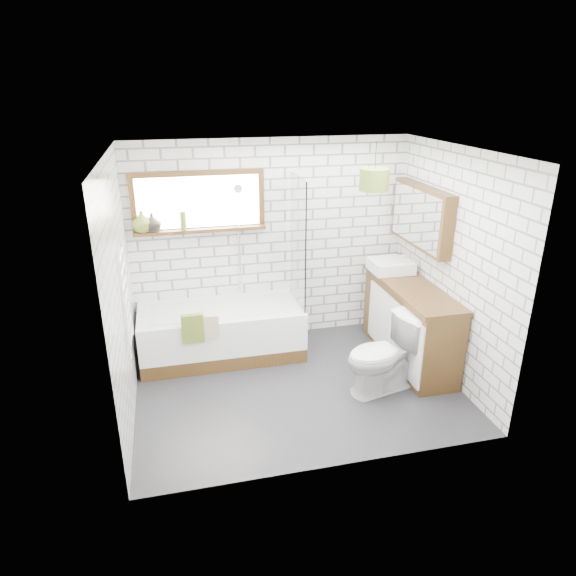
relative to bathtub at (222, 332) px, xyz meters
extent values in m
cube|color=#252528|center=(0.70, -0.88, -0.31)|extent=(3.40, 2.60, 0.01)
cube|color=white|center=(0.70, -0.88, 2.20)|extent=(3.40, 2.60, 0.01)
cube|color=white|center=(0.70, 0.42, 0.94)|extent=(3.40, 0.01, 2.50)
cube|color=white|center=(0.70, -2.19, 0.94)|extent=(3.40, 0.01, 2.50)
cube|color=white|center=(-1.00, -0.88, 0.94)|extent=(0.01, 2.60, 2.50)
cube|color=white|center=(2.41, -0.88, 0.94)|extent=(0.01, 2.60, 2.50)
cube|color=#3B2410|center=(-0.15, 0.38, 1.49)|extent=(1.52, 0.16, 0.68)
cube|color=white|center=(-0.96, -0.88, 0.89)|extent=(0.06, 0.52, 1.00)
cube|color=#3B2410|center=(2.32, -0.28, 1.34)|extent=(0.16, 1.20, 0.70)
cylinder|color=silver|center=(0.30, 0.38, 1.04)|extent=(0.02, 0.02, 1.30)
cube|color=white|center=(0.00, 0.00, 0.00)|extent=(1.90, 0.84, 0.61)
cube|color=white|center=(0.93, 0.00, 1.06)|extent=(0.02, 0.72, 1.50)
cube|color=#576E21|center=(-0.35, -0.42, 0.29)|extent=(0.24, 0.07, 0.33)
cube|color=#C3AE88|center=(-0.17, -0.42, 0.29)|extent=(0.21, 0.05, 0.27)
cube|color=#3B2410|center=(2.14, -0.59, 0.16)|extent=(0.53, 1.64, 0.94)
cube|color=white|center=(2.08, -0.09, 0.70)|extent=(0.48, 0.42, 0.14)
cylinder|color=silver|center=(2.24, -0.09, 0.77)|extent=(0.03, 0.03, 0.17)
imported|color=white|center=(1.57, -1.16, 0.11)|extent=(0.64, 0.91, 0.84)
imported|color=#5E7323|center=(-0.80, 0.35, 1.29)|extent=(0.28, 0.28, 0.24)
imported|color=black|center=(-0.69, 0.35, 1.28)|extent=(0.21, 0.21, 0.21)
cylinder|color=#5E7323|center=(-0.34, 0.35, 1.28)|extent=(0.08, 0.08, 0.21)
cylinder|color=#576E21|center=(1.71, -0.30, 1.79)|extent=(0.32, 0.32, 0.24)
camera|label=1|loc=(-0.50, -5.53, 2.76)|focal=32.00mm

